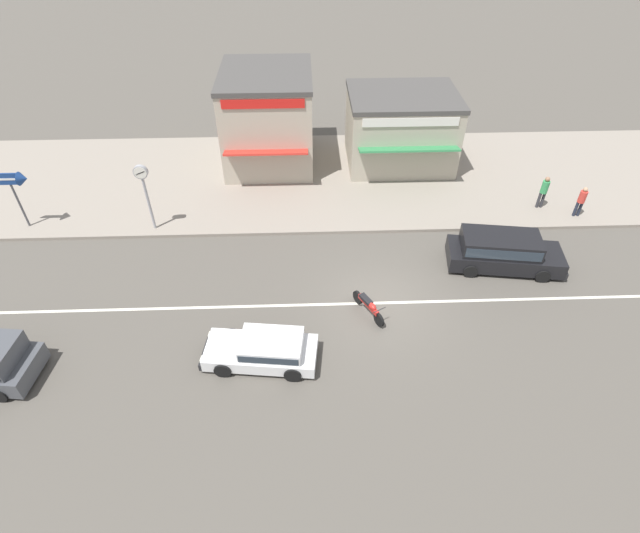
{
  "coord_description": "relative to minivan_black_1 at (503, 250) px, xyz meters",
  "views": [
    {
      "loc": [
        -2.93,
        -14.07,
        14.04
      ],
      "look_at": [
        -2.36,
        1.39,
        0.8
      ],
      "focal_mm": 28.0,
      "sensor_mm": 36.0,
      "label": 1
    }
  ],
  "objects": [
    {
      "name": "ground_plane",
      "position": [
        -5.41,
        -2.11,
        -0.85
      ],
      "size": [
        160.0,
        160.0,
        0.0
      ],
      "primitive_type": "plane",
      "color": "#544F47"
    },
    {
      "name": "lane_centre_stripe",
      "position": [
        -5.41,
        -2.11,
        -0.84
      ],
      "size": [
        50.4,
        0.14,
        0.01
      ],
      "primitive_type": "cube",
      "color": "silver",
      "rests_on": "ground"
    },
    {
      "name": "kerb_strip",
      "position": [
        -5.41,
        7.54,
        -0.77
      ],
      "size": [
        68.0,
        10.0,
        0.15
      ],
      "primitive_type": "cube",
      "color": "gray",
      "rests_on": "ground"
    },
    {
      "name": "minivan_black_1",
      "position": [
        0.0,
        0.0,
        0.0
      ],
      "size": [
        5.05,
        2.43,
        1.56
      ],
      "color": "black",
      "rests_on": "ground"
    },
    {
      "name": "hatchback_white_2",
      "position": [
        -9.85,
        -4.83,
        -0.26
      ],
      "size": [
        4.14,
        2.07,
        1.1
      ],
      "color": "white",
      "rests_on": "ground"
    },
    {
      "name": "motorcycle_0",
      "position": [
        -5.98,
        -2.68,
        -0.42
      ],
      "size": [
        1.1,
        1.78,
        0.8
      ],
      "color": "black",
      "rests_on": "ground"
    },
    {
      "name": "street_clock",
      "position": [
        -15.41,
        3.14,
        1.75
      ],
      "size": [
        0.63,
        0.22,
        3.3
      ],
      "color": "#9E9EA3",
      "rests_on": "kerb_strip"
    },
    {
      "name": "arrow_signboard",
      "position": [
        -20.93,
        3.5,
        1.7
      ],
      "size": [
        1.37,
        0.62,
        2.87
      ],
      "color": "#4C4C51",
      "rests_on": "kerb_strip"
    },
    {
      "name": "pedestrian_near_clock",
      "position": [
        4.82,
        3.42,
        0.22
      ],
      "size": [
        0.34,
        0.34,
        1.58
      ],
      "color": "#232838",
      "rests_on": "kerb_strip"
    },
    {
      "name": "pedestrian_mid_kerb",
      "position": [
        3.3,
        4.22,
        0.3
      ],
      "size": [
        0.34,
        0.34,
        1.7
      ],
      "color": "#333338",
      "rests_on": "kerb_strip"
    },
    {
      "name": "shopfront_corner_warung",
      "position": [
        -3.01,
        9.18,
        1.25
      ],
      "size": [
        5.77,
        5.33,
        3.88
      ],
      "color": "#B2A893",
      "rests_on": "kerb_strip"
    },
    {
      "name": "shopfront_mid_block",
      "position": [
        -10.21,
        9.63,
        1.78
      ],
      "size": [
        4.77,
        6.38,
        4.94
      ],
      "color": "#B2A893",
      "rests_on": "kerb_strip"
    }
  ]
}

